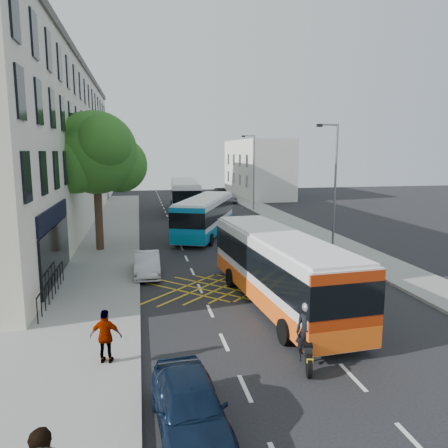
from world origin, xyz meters
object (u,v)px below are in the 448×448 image
parked_car_blue (190,406)px  distant_car_grey (190,198)px  street_tree (96,154)px  lamp_far (253,168)px  bus_mid (205,216)px  red_hatchback (264,229)px  lamp_near (334,180)px  distant_car_dark (219,192)px  bus_far (185,196)px  distant_car_silver (231,198)px  motorbike (306,335)px  parked_car_silver (147,264)px  bus_near (279,268)px  pedestrian_far (106,336)px

parked_car_blue → distant_car_grey: parked_car_blue is taller
street_tree → lamp_far: 22.57m
bus_mid → red_hatchback: size_ratio=2.34×
lamp_near → distant_car_dark: (-0.70, 36.46, -4.01)m
bus_far → distant_car_grey: bus_far is taller
parked_car_blue → distant_car_silver: (10.40, 44.76, -0.04)m
lamp_near → bus_mid: size_ratio=0.75×
distant_car_grey → motorbike: bearing=-91.3°
lamp_far → parked_car_blue: 38.43m
parked_car_silver → bus_near: bearing=-45.6°
lamp_far → distant_car_silver: lamp_far is taller
bus_mid → distant_car_grey: bus_mid is taller
distant_car_silver → pedestrian_far: size_ratio=2.24×
street_tree → lamp_far: bearing=49.2°
bus_far → distant_car_silver: 10.16m
lamp_near → motorbike: (-7.25, -14.00, -3.68)m
lamp_far → bus_mid: size_ratio=0.75×
bus_mid → parked_car_blue: (-3.91, -23.55, -0.90)m
parked_car_blue → street_tree: bearing=96.7°
red_hatchback → parked_car_blue: bearing=73.2°
parked_car_silver → pedestrian_far: bearing=-97.6°
bus_mid → motorbike: bus_mid is taller
bus_near → motorbike: 5.26m
lamp_far → parked_car_blue: lamp_far is taller
street_tree → bus_near: (8.25, -11.81, -4.68)m
bus_near → red_hatchback: 14.66m
bus_far → pedestrian_far: bus_far is taller
lamp_near → bus_far: 22.02m
bus_mid → red_hatchback: 4.58m
distant_car_silver → pedestrian_far: (-12.50, -41.19, 0.35)m
bus_far → distant_car_silver: (6.64, 7.61, -1.14)m
bus_mid → bus_near: bearing=-65.7°
red_hatchback → distant_car_silver: bearing=-92.3°
red_hatchback → pedestrian_far: bearing=64.4°
red_hatchback → distant_car_grey: (-2.84, 23.19, -0.07)m
street_tree → pedestrian_far: bearing=-84.6°
bus_near → red_hatchback: size_ratio=2.41×
lamp_near → pedestrian_far: lamp_near is taller
distant_car_silver → parked_car_silver: bearing=77.3°
red_hatchback → distant_car_dark: bearing=-90.8°
parked_car_blue → red_hatchback: 23.39m
lamp_near → red_hatchback: bearing=119.1°
lamp_near → lamp_far: 20.00m
bus_far → street_tree: bearing=-109.0°
distant_car_dark → pedestrian_far: size_ratio=2.22×
distant_car_grey → pedestrian_far: 42.22m
parked_car_blue → distant_car_grey: 45.44m
street_tree → bus_far: bearing=67.3°
lamp_near → distant_car_grey: bearing=101.5°
parked_car_blue → red_hatchback: size_ratio=0.86×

